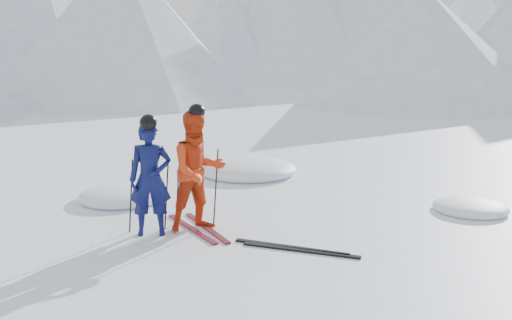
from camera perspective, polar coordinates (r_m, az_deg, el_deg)
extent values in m
plane|color=white|center=(8.81, 10.90, -7.22)|extent=(160.00, 160.00, 0.00)
cone|color=#B2BCD1|center=(49.03, -22.86, 15.26)|extent=(23.96, 23.96, 14.35)
cone|color=#B2BCD1|center=(59.05, -14.58, 13.68)|extent=(17.69, 17.69, 11.93)
cone|color=#B2BCD1|center=(51.86, -3.87, 13.84)|extent=(19.63, 19.63, 10.85)
cone|color=#B2BCD1|center=(56.17, 3.25, 15.30)|extent=(23.31, 23.31, 14.15)
cone|color=#B2BCD1|center=(58.30, 13.25, 15.24)|extent=(28.94, 28.94, 14.88)
cone|color=silver|center=(63.76, 21.66, 12.52)|extent=(24.45, 24.45, 10.76)
cone|color=#B2BCD1|center=(31.67, 16.90, 11.39)|extent=(14.00, 14.00, 6.50)
cone|color=#B2BCD1|center=(33.72, -13.95, 13.60)|extent=(16.00, 16.00, 9.00)
imported|color=#0B1144|center=(8.37, -11.06, -1.97)|extent=(0.68, 0.48, 1.75)
imported|color=red|center=(8.50, -6.14, -1.17)|extent=(1.08, 0.95, 1.89)
cylinder|color=black|center=(8.58, -13.02, -3.73)|extent=(0.12, 0.08, 1.17)
cylinder|color=black|center=(8.69, -9.39, -3.42)|extent=(0.12, 0.07, 1.17)
cylinder|color=black|center=(8.78, -8.23, -2.93)|extent=(0.12, 0.10, 1.25)
cylinder|color=black|center=(8.75, -4.25, -2.90)|extent=(0.12, 0.09, 1.25)
cube|color=black|center=(8.72, -6.80, -7.18)|extent=(0.63, 1.64, 0.03)
cube|color=black|center=(8.75, -5.23, -7.09)|extent=(0.51, 1.67, 0.03)
cube|color=black|center=(7.87, 3.69, -9.15)|extent=(1.46, 1.03, 0.03)
cube|color=black|center=(7.76, 4.73, -9.46)|extent=(1.49, 0.98, 0.03)
ellipsoid|color=white|center=(10.71, -13.79, -4.09)|extent=(1.67, 1.67, 0.37)
ellipsoid|color=white|center=(10.40, 21.59, -5.00)|extent=(1.30, 1.30, 0.29)
ellipsoid|color=white|center=(12.67, -0.87, -1.47)|extent=(2.27, 2.27, 0.50)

